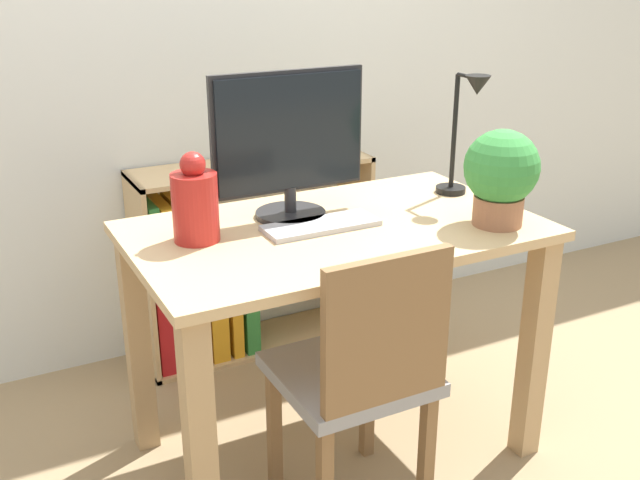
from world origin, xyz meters
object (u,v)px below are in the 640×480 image
(keyboard, at_px, (321,225))
(potted_plant, at_px, (501,174))
(chair, at_px, (361,372))
(vase, at_px, (195,203))
(monitor, at_px, (289,140))
(bookshelf, at_px, (216,280))
(desk_lamp, at_px, (466,123))

(keyboard, bearing_deg, potted_plant, -23.95)
(chair, bearing_deg, keyboard, 74.38)
(chair, bearing_deg, vase, 121.16)
(monitor, distance_m, potted_plant, 0.63)
(bookshelf, bearing_deg, desk_lamp, -48.88)
(desk_lamp, height_order, bookshelf, desk_lamp)
(vase, relative_size, desk_lamp, 0.63)
(vase, height_order, bookshelf, vase)
(monitor, xyz_separation_m, chair, (-0.01, -0.45, -0.55))
(potted_plant, bearing_deg, keyboard, 156.05)
(keyboard, height_order, desk_lamp, desk_lamp)
(keyboard, relative_size, chair, 0.40)
(monitor, xyz_separation_m, keyboard, (0.04, -0.14, -0.23))
(keyboard, distance_m, bookshelf, 0.89)
(keyboard, relative_size, vase, 1.35)
(monitor, xyz_separation_m, bookshelf, (-0.04, 0.63, -0.69))
(potted_plant, bearing_deg, monitor, 145.80)
(desk_lamp, bearing_deg, chair, -148.28)
(desk_lamp, relative_size, bookshelf, 0.43)
(keyboard, height_order, vase, vase)
(potted_plant, height_order, chair, potted_plant)
(desk_lamp, bearing_deg, monitor, 171.82)
(monitor, height_order, chair, monitor)
(potted_plant, relative_size, bookshelf, 0.30)
(monitor, relative_size, bookshelf, 0.52)
(monitor, bearing_deg, bookshelf, 93.36)
(monitor, relative_size, desk_lamp, 1.20)
(vase, relative_size, potted_plant, 0.89)
(potted_plant, height_order, bookshelf, potted_plant)
(vase, bearing_deg, potted_plant, -18.79)
(potted_plant, bearing_deg, desk_lamp, 75.11)
(vase, height_order, desk_lamp, desk_lamp)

